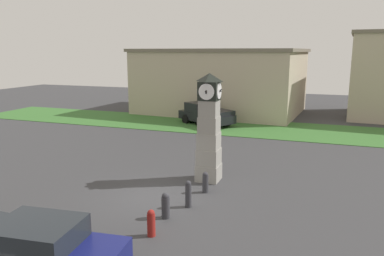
% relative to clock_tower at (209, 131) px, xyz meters
% --- Properties ---
extents(ground_plane, '(87.76, 87.76, 0.00)m').
position_rel_clock_tower_xyz_m(ground_plane, '(-1.59, -2.89, -2.44)').
color(ground_plane, '#38383A').
extents(clock_tower, '(1.19, 1.21, 5.19)m').
position_rel_clock_tower_xyz_m(clock_tower, '(0.00, 0.00, 0.00)').
color(clock_tower, gray).
rests_on(clock_tower, ground_plane).
extents(bollard_near_tower, '(0.28, 0.28, 0.95)m').
position_rel_clock_tower_xyz_m(bollard_near_tower, '(-0.18, -6.06, -1.96)').
color(bollard_near_tower, maroon).
rests_on(bollard_near_tower, ground_plane).
extents(bollard_mid_row, '(0.31, 0.31, 1.00)m').
position_rel_clock_tower_xyz_m(bollard_mid_row, '(-0.28, -4.60, -1.93)').
color(bollard_mid_row, '#333338').
rests_on(bollard_mid_row, ground_plane).
extents(bollard_far_row, '(0.25, 0.25, 1.12)m').
position_rel_clock_tower_xyz_m(bollard_far_row, '(0.18, -3.37, -1.87)').
color(bollard_far_row, '#333338').
rests_on(bollard_far_row, ground_plane).
extents(bollard_end_row, '(0.27, 0.27, 0.95)m').
position_rel_clock_tower_xyz_m(bollard_end_row, '(0.34, -1.61, -1.96)').
color(bollard_end_row, '#333338').
rests_on(bollard_end_row, ground_plane).
extents(car_by_building, '(4.28, 2.40, 1.63)m').
position_rel_clock_tower_xyz_m(car_by_building, '(-1.85, -9.21, -1.62)').
color(car_by_building, navy).
rests_on(car_by_building, ground_plane).
extents(pickup_truck, '(5.47, 4.58, 1.85)m').
position_rel_clock_tower_xyz_m(pickup_truck, '(-4.32, 13.37, -1.51)').
color(pickup_truck, black).
rests_on(pickup_truck, ground_plane).
extents(warehouse_blue_far, '(16.85, 12.62, 6.41)m').
position_rel_clock_tower_xyz_m(warehouse_blue_far, '(-5.00, 20.80, 0.78)').
color(warehouse_blue_far, '#B7A88E').
rests_on(warehouse_blue_far, ground_plane).
extents(grass_verge_far, '(52.66, 7.09, 0.04)m').
position_rel_clock_tower_xyz_m(grass_verge_far, '(0.31, 13.20, -2.42)').
color(grass_verge_far, '#386B2D').
rests_on(grass_verge_far, ground_plane).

